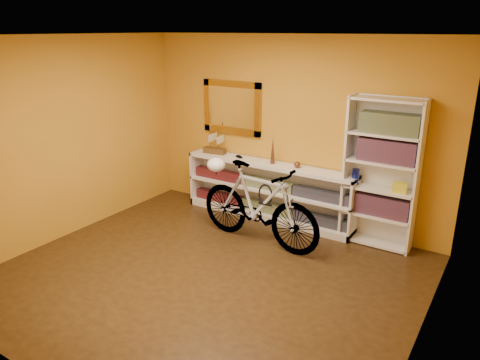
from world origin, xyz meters
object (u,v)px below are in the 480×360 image
Objects in this scene: bicycle at (258,205)px; bookcase at (381,174)px; console_unit at (268,191)px; helmet at (216,165)px.

bookcase is at bearing -53.51° from bicycle.
console_unit is at bearing 25.07° from bicycle.
helmet is at bearing -159.41° from bookcase.
console_unit is 1.43× the size of bicycle.
helmet is (-0.40, -0.72, 0.51)m from console_unit.
bicycle is at bearing -69.58° from console_unit.
helmet is at bearing -119.26° from console_unit.
bicycle is at bearing -4.65° from helmet.
console_unit is 10.45× the size of helmet.
helmet is at bearing 90.00° from bicycle.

